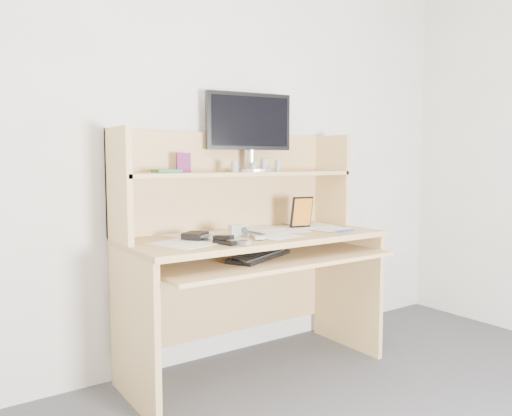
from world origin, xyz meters
TOP-DOWN VIEW (x-y plane):
  - back_wall at (0.00, 1.80)m, footprint 3.60×0.04m
  - desk at (0.00, 1.56)m, footprint 1.40×0.70m
  - paper_clutter at (0.00, 1.48)m, footprint 1.32×0.54m
  - keyboard at (-0.07, 1.35)m, footprint 0.44×0.31m
  - tv_remote at (-0.07, 1.37)m, footprint 0.11×0.18m
  - flip_phone at (-0.24, 1.24)m, footprint 0.06×0.09m
  - stapler at (-0.30, 1.30)m, footprint 0.06×0.13m
  - wallet at (-0.34, 1.51)m, footprint 0.15×0.15m
  - sticky_note_pad at (-0.12, 1.55)m, footprint 0.08×0.08m
  - digital_camera at (-0.13, 1.45)m, footprint 0.10×0.04m
  - game_case at (0.35, 1.52)m, footprint 0.13×0.04m
  - blue_pen at (0.44, 1.25)m, footprint 0.14×0.03m
  - card_box at (-0.32, 1.68)m, footprint 0.08×0.03m
  - shelf_book at (-0.43, 1.66)m, footprint 0.14×0.18m
  - chip_stack_a at (-0.06, 1.59)m, footprint 0.04×0.04m
  - chip_stack_b at (0.15, 1.60)m, footprint 0.06×0.06m
  - chip_stack_c at (0.08, 1.61)m, footprint 0.05×0.05m
  - chip_stack_d at (0.24, 1.59)m, footprint 0.05×0.05m
  - monitor at (0.10, 1.68)m, footprint 0.51×0.26m

SIDE VIEW (x-z plane):
  - keyboard at x=-0.07m, z-range 0.65..0.68m
  - desk at x=0.00m, z-range 0.04..1.34m
  - paper_clutter at x=0.00m, z-range 0.75..0.76m
  - sticky_note_pad at x=-0.12m, z-range 0.75..0.76m
  - blue_pen at x=0.44m, z-range 0.76..0.76m
  - tv_remote at x=-0.07m, z-range 0.76..0.77m
  - flip_phone at x=-0.24m, z-range 0.76..0.78m
  - wallet at x=-0.34m, z-range 0.76..0.79m
  - stapler at x=-0.30m, z-range 0.76..0.80m
  - digital_camera at x=-0.13m, z-range 0.76..0.82m
  - game_case at x=0.35m, z-range 0.76..0.94m
  - shelf_book at x=-0.43m, z-range 1.08..1.10m
  - chip_stack_c at x=0.08m, z-range 1.08..1.13m
  - chip_stack_a at x=-0.06m, z-range 1.08..1.14m
  - chip_stack_d at x=0.24m, z-range 1.08..1.15m
  - chip_stack_b at x=0.15m, z-range 1.08..1.15m
  - card_box at x=-0.32m, z-range 1.08..1.18m
  - back_wall at x=0.00m, z-range 0.00..2.50m
  - monitor at x=0.10m, z-range 1.10..1.54m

